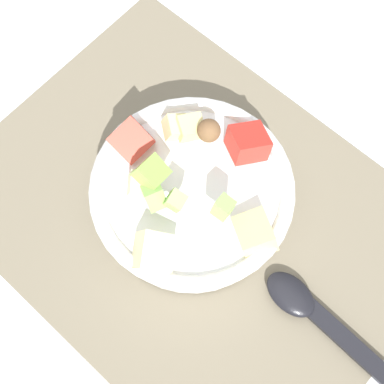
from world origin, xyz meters
name	(u,v)px	position (x,y,z in m)	size (l,w,h in m)	color
ground_plane	(193,215)	(0.00, 0.00, 0.00)	(2.40, 2.40, 0.00)	silver
placemat	(193,214)	(0.00, 0.00, 0.00)	(0.49, 0.37, 0.01)	#756B56
salad_bowl	(192,194)	(0.01, -0.01, 0.04)	(0.21, 0.21, 0.11)	white
serving_spoon	(328,329)	(-0.18, 0.00, 0.01)	(0.23, 0.04, 0.01)	black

